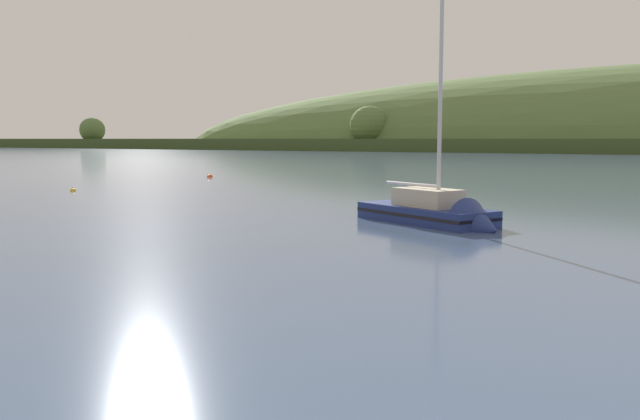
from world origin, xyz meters
name	(u,v)px	position (x,y,z in m)	size (l,w,h in m)	color
sailboat_near_mooring	(439,218)	(-1.42, 41.23, 0.31)	(8.78, 5.83, 12.22)	navy
mooring_buoy_foreground	(210,177)	(-38.23, 65.12, 0.00)	(0.64, 0.64, 0.72)	#EA5B19
mooring_buoy_midchannel	(73,191)	(-34.23, 44.78, 0.00)	(0.46, 0.46, 0.54)	yellow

